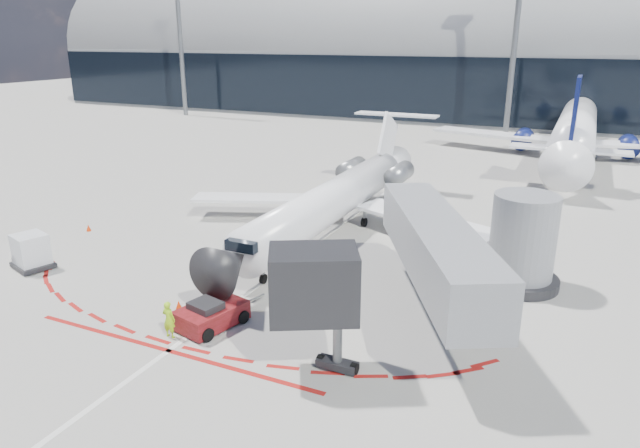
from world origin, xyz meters
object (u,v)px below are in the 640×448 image
at_px(regional_jet, 338,197).
at_px(ramp_worker, 169,319).
at_px(pushback_tug, 211,314).
at_px(uld_container, 31,252).

xyz_separation_m(regional_jet, ramp_worker, (-0.80, -16.12, -1.41)).
height_order(regional_jet, pushback_tug, regional_jet).
bearing_deg(ramp_worker, regional_jet, -93.57).
relative_size(regional_jet, uld_container, 10.66).
bearing_deg(uld_container, ramp_worker, 4.05).
bearing_deg(ramp_worker, uld_container, -14.47).
height_order(regional_jet, uld_container, regional_jet).
bearing_deg(regional_jet, ramp_worker, -92.83).
xyz_separation_m(ramp_worker, uld_container, (-11.75, 2.87, 0.14)).
bearing_deg(regional_jet, uld_container, -133.44).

